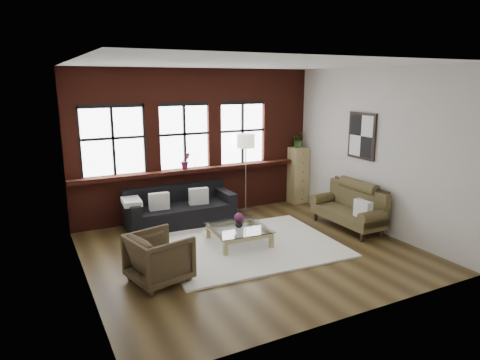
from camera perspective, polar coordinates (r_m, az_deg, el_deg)
name	(u,v)px	position (r m, az deg, el deg)	size (l,w,h in m)	color
floor	(250,250)	(7.69, 1.40, -9.37)	(5.50, 5.50, 0.00)	#3E2E17
ceiling	(252,64)	(7.11, 1.55, 15.22)	(5.50, 5.50, 0.00)	white
wall_back	(196,143)	(9.47, -5.83, 4.91)	(5.50, 5.50, 0.00)	beige
wall_front	(352,196)	(5.23, 14.73, -2.14)	(5.50, 5.50, 0.00)	beige
wall_left	(79,178)	(6.41, -20.66, 0.21)	(5.00, 5.00, 0.00)	beige
wall_right	(373,150)	(8.86, 17.31, 3.83)	(5.00, 5.00, 0.00)	beige
brick_backwall	(197,144)	(9.41, -5.69, 4.86)	(5.50, 0.12, 3.20)	#4E1B12
sill_ledge	(200,169)	(9.43, -5.41, 1.42)	(5.50, 0.30, 0.08)	#4E1B12
window_left	(113,142)	(8.91, -16.60, 4.89)	(1.38, 0.10, 1.50)	black
window_mid	(184,137)	(9.30, -7.46, 5.65)	(1.38, 0.10, 1.50)	black
window_right	(242,134)	(9.86, 0.26, 6.17)	(1.38, 0.10, 1.50)	black
wall_poster	(362,136)	(9.02, 15.95, 5.67)	(0.05, 0.74, 0.94)	black
shag_rug	(249,246)	(7.85, 1.18, -8.73)	(3.12, 2.45, 0.03)	silver
dark_sofa	(180,206)	(8.96, -7.95, -3.47)	(2.22, 0.90, 0.80)	black
pillow_a	(159,201)	(8.68, -10.74, -2.81)	(0.40, 0.14, 0.34)	silver
pillow_b	(199,196)	(8.94, -5.54, -2.16)	(0.40, 0.14, 0.34)	silver
vintage_settee	(348,208)	(8.90, 14.17, -3.58)	(0.74, 1.66, 0.89)	#473D21
pillow_settee	(363,209)	(8.46, 16.06, -3.76)	(0.14, 0.38, 0.34)	silver
armchair	(159,258)	(6.55, -10.72, -10.16)	(0.80, 0.82, 0.75)	#3C2F1E
coffee_table	(239,236)	(7.90, -0.15, -7.48)	(1.00, 1.00, 0.34)	tan
vase	(239,223)	(7.82, -0.15, -5.82)	(0.14, 0.14, 0.15)	#B2B2B2
flowers	(239,218)	(7.79, -0.15, -5.05)	(0.18, 0.18, 0.18)	#62214B
drawer_chest	(297,175)	(10.58, 7.65, 0.69)	(0.42, 0.42, 1.37)	tan
potted_plant_top	(298,140)	(10.43, 7.80, 5.36)	(0.33, 0.29, 0.37)	#2D5923
floor_lamp	(246,170)	(9.68, 0.76, 1.34)	(0.40, 0.40, 1.93)	#A5A5A8
sill_plant	(186,161)	(9.24, -7.27, 2.55)	(0.20, 0.16, 0.37)	#62214B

